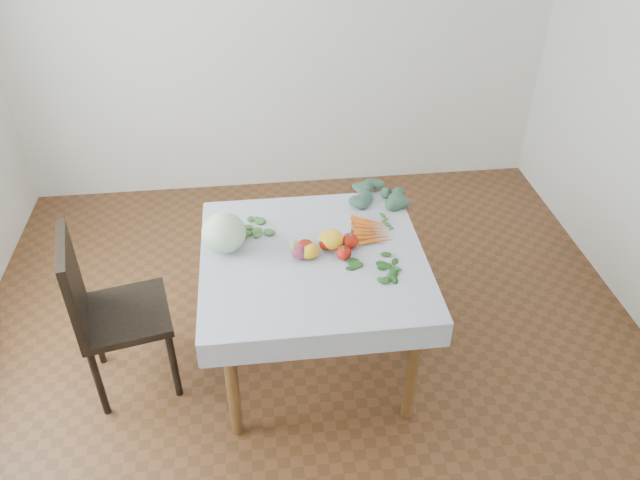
{
  "coord_description": "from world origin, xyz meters",
  "views": [
    {
      "loc": [
        -0.26,
        -2.47,
        2.67
      ],
      "look_at": [
        0.04,
        0.04,
        0.82
      ],
      "focal_mm": 35.0,
      "sensor_mm": 36.0,
      "label": 1
    }
  ],
  "objects_px": {
    "cabbage": "(224,233)",
    "heirloom_back": "(331,239)",
    "table": "(313,271)",
    "chair": "(103,306)",
    "carrot_bunch": "(372,231)"
  },
  "relations": [
    {
      "from": "cabbage",
      "to": "heirloom_back",
      "type": "distance_m",
      "value": 0.54
    },
    {
      "from": "table",
      "to": "cabbage",
      "type": "height_order",
      "value": "cabbage"
    },
    {
      "from": "cabbage",
      "to": "table",
      "type": "bearing_deg",
      "value": -14.23
    },
    {
      "from": "table",
      "to": "carrot_bunch",
      "type": "relative_size",
      "value": 3.81
    },
    {
      "from": "table",
      "to": "cabbage",
      "type": "bearing_deg",
      "value": 165.77
    },
    {
      "from": "chair",
      "to": "carrot_bunch",
      "type": "bearing_deg",
      "value": 7.8
    },
    {
      "from": "heirloom_back",
      "to": "carrot_bunch",
      "type": "height_order",
      "value": "heirloom_back"
    },
    {
      "from": "cabbage",
      "to": "heirloom_back",
      "type": "relative_size",
      "value": 1.71
    },
    {
      "from": "chair",
      "to": "heirloom_back",
      "type": "bearing_deg",
      "value": 4.86
    },
    {
      "from": "table",
      "to": "chair",
      "type": "height_order",
      "value": "chair"
    },
    {
      "from": "cabbage",
      "to": "heirloom_back",
      "type": "bearing_deg",
      "value": -4.87
    },
    {
      "from": "table",
      "to": "heirloom_back",
      "type": "xyz_separation_m",
      "value": [
        0.1,
        0.07,
        0.15
      ]
    },
    {
      "from": "cabbage",
      "to": "carrot_bunch",
      "type": "height_order",
      "value": "cabbage"
    },
    {
      "from": "heirloom_back",
      "to": "table",
      "type": "bearing_deg",
      "value": -147.15
    },
    {
      "from": "chair",
      "to": "carrot_bunch",
      "type": "xyz_separation_m",
      "value": [
        1.39,
        0.19,
        0.21
      ]
    }
  ]
}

